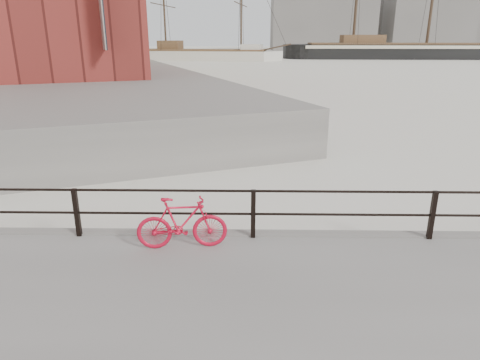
% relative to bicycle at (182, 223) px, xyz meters
% --- Properties ---
extents(ground, '(400.00, 400.00, 0.00)m').
position_rel_bicycle_xyz_m(ground, '(4.84, 0.62, -0.86)').
color(ground, white).
rests_on(ground, ground).
extents(far_quay, '(78.44, 148.07, 1.80)m').
position_rel_bicycle_xyz_m(far_quay, '(-35.16, 72.62, 0.04)').
color(far_quay, gray).
rests_on(far_quay, ground).
extents(guardrail, '(28.00, 0.10, 1.00)m').
position_rel_bicycle_xyz_m(guardrail, '(4.84, 0.47, -0.01)').
color(guardrail, black).
rests_on(guardrail, promenade).
extents(bicycle, '(1.70, 0.43, 1.02)m').
position_rel_bicycle_xyz_m(bicycle, '(0.00, 0.00, 0.00)').
color(bicycle, red).
rests_on(bicycle, promenade).
extents(barque_black, '(63.93, 23.37, 35.49)m').
position_rel_bicycle_xyz_m(barque_black, '(36.43, 81.83, -0.86)').
color(barque_black, black).
rests_on(barque_black, ground).
extents(schooner_mid, '(32.88, 17.72, 22.28)m').
position_rel_bicycle_xyz_m(schooner_mid, '(-7.10, 74.92, -0.86)').
color(schooner_mid, beige).
rests_on(schooner_mid, ground).
extents(schooner_left, '(25.29, 17.44, 17.69)m').
position_rel_bicycle_xyz_m(schooner_left, '(-28.60, 66.02, -0.86)').
color(schooner_left, beige).
rests_on(schooner_left, ground).
extents(workboat_near, '(12.04, 7.41, 7.00)m').
position_rel_bicycle_xyz_m(workboat_near, '(-20.46, 32.20, -0.86)').
color(workboat_near, black).
rests_on(workboat_near, ground).
extents(workboat_far, '(10.19, 8.76, 7.00)m').
position_rel_bicycle_xyz_m(workboat_far, '(-24.01, 46.47, -0.86)').
color(workboat_far, black).
rests_on(workboat_far, ground).
extents(apartment_brick, '(27.87, 22.90, 21.20)m').
position_rel_bicycle_xyz_m(apartment_brick, '(-50.13, 104.33, 11.54)').
color(apartment_brick, maroon).
rests_on(apartment_brick, far_quay).
extents(industrial_west, '(32.00, 18.00, 18.00)m').
position_rel_bicycle_xyz_m(industrial_west, '(24.84, 140.62, 8.14)').
color(industrial_west, gray).
rests_on(industrial_west, ground).
extents(industrial_mid, '(26.00, 20.00, 24.00)m').
position_rel_bicycle_xyz_m(industrial_mid, '(59.84, 145.62, 11.14)').
color(industrial_mid, gray).
rests_on(industrial_mid, ground).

